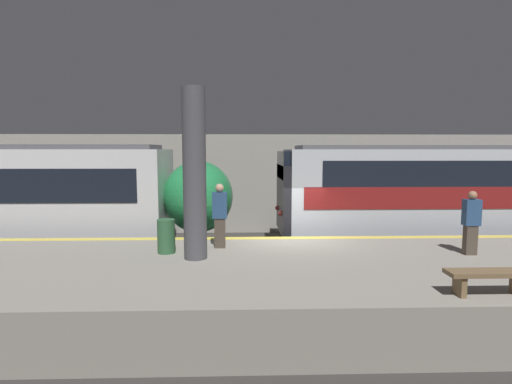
{
  "coord_description": "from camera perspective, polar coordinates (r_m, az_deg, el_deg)",
  "views": [
    {
      "loc": [
        -1.34,
        -11.64,
        3.7
      ],
      "look_at": [
        -0.96,
        0.93,
        2.38
      ],
      "focal_mm": 28.0,
      "sensor_mm": 36.0,
      "label": 1
    }
  ],
  "objects": [
    {
      "name": "ground_plane",
      "position": [
        12.29,
        4.73,
        -11.58
      ],
      "size": [
        120.0,
        120.0,
        0.0
      ],
      "primitive_type": "plane",
      "color": "#33302D"
    },
    {
      "name": "station_rear_barrier",
      "position": [
        17.93,
        2.58,
        1.18
      ],
      "size": [
        50.0,
        0.15,
        4.4
      ],
      "color": "#9E998E",
      "rests_on": "ground"
    },
    {
      "name": "platform_bench",
      "position": [
        8.32,
        30.35,
        -10.42
      ],
      "size": [
        1.5,
        0.4,
        0.45
      ],
      "color": "brown",
      "rests_on": "platform"
    },
    {
      "name": "platform",
      "position": [
        9.56,
        6.62,
        -13.21
      ],
      "size": [
        40.0,
        5.42,
        1.14
      ],
      "color": "gray",
      "rests_on": "ground"
    },
    {
      "name": "person_walking",
      "position": [
        10.55,
        -5.2,
        -3.15
      ],
      "size": [
        0.38,
        0.24,
        1.7
      ],
      "color": "#473D33",
      "rests_on": "platform"
    },
    {
      "name": "person_waiting",
      "position": [
        11.16,
        28.38,
        -3.72
      ],
      "size": [
        0.38,
        0.24,
        1.58
      ],
      "color": "#473D33",
      "rests_on": "platform"
    },
    {
      "name": "trash_bin",
      "position": [
        10.31,
        -12.71,
        -6.18
      ],
      "size": [
        0.44,
        0.44,
        0.85
      ],
      "color": "#2D5B38",
      "rests_on": "platform"
    },
    {
      "name": "support_pillar_near",
      "position": [
        9.45,
        -8.78,
        2.51
      ],
      "size": [
        0.55,
        0.55,
        4.02
      ],
      "color": "#47474C",
      "rests_on": "platform"
    }
  ]
}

